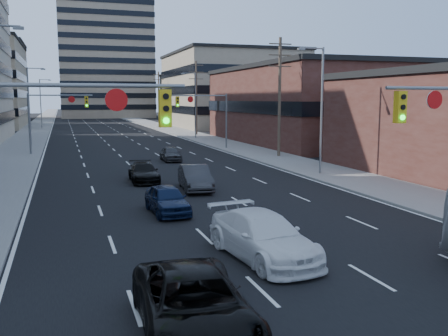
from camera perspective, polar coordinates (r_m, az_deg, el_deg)
road_surface at (r=136.84m, az=-15.10°, el=5.34°), size 18.00×300.00×0.02m
sidewalk_left at (r=136.73m, az=-19.94°, el=5.17°), size 5.00×300.00×0.15m
sidewalk_right at (r=137.90m, az=-10.31°, el=5.53°), size 5.00×300.00×0.15m
storefront_right_mid at (r=64.50m, az=10.82°, el=6.92°), size 20.00×30.00×9.00m
office_right_far at (r=99.83m, az=0.72°, el=8.78°), size 22.00×28.00×14.00m
apartment_tower at (r=158.85m, az=-13.64°, el=16.20°), size 26.00×26.00×58.00m
bg_block_right at (r=142.01m, az=-2.06°, el=8.10°), size 22.00×22.00×12.00m
signal_near_left at (r=14.60m, az=-19.75°, el=3.11°), size 6.59×0.33×6.00m
signal_far_left at (r=51.56m, az=-18.85°, el=6.21°), size 6.09×0.33×6.00m
signal_far_right at (r=53.61m, az=-2.10°, el=6.67°), size 6.09×0.33×6.00m
utility_pole_block at (r=46.68m, az=6.37°, el=8.27°), size 2.20×0.28×11.00m
utility_pole_midblock at (r=75.05m, az=-3.19°, el=8.14°), size 2.20×0.28×11.00m
utility_pole_distant at (r=104.33m, az=-7.45°, el=8.01°), size 2.20×0.28×11.00m
streetlight_left_mid at (r=61.64m, az=-21.26°, el=7.00°), size 2.03×0.22×9.00m
streetlight_left_far at (r=96.61m, az=-20.13°, el=7.18°), size 2.03×0.22×9.00m
streetlight_right_near at (r=36.00m, az=10.89°, el=7.15°), size 2.03×0.22×9.00m
streetlight_right_far at (r=68.77m, az=-3.41°, el=7.56°), size 2.03×0.22×9.00m
black_pickup at (r=11.86m, az=-3.48°, el=-15.36°), size 2.78×5.49×1.49m
white_van at (r=17.22m, az=4.46°, el=-7.77°), size 2.83×5.62×1.57m
sedan_blue at (r=23.95m, az=-6.52°, el=-3.58°), size 1.78×4.08×1.37m
sedan_grey_center at (r=29.92m, az=-3.31°, el=-1.13°), size 2.00×4.64×1.49m
sedan_black_far at (r=33.27m, az=-9.15°, el=-0.50°), size 1.92×4.41×1.26m
sedan_grey_right at (r=44.17m, az=-6.12°, el=1.62°), size 1.58×3.81×1.29m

